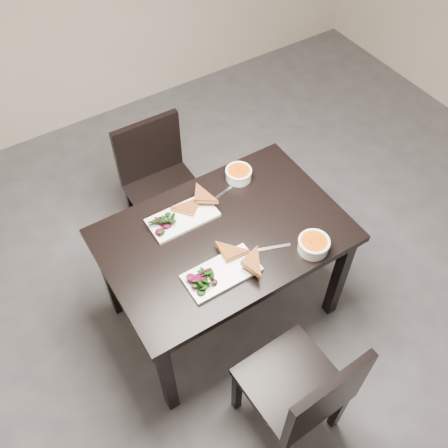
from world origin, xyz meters
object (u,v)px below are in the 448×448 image
(table, at_px, (224,245))
(chair_far, at_px, (159,179))
(plate_near, at_px, (222,273))
(plate_far, at_px, (183,218))
(soup_bowl_far, at_px, (239,173))
(soup_bowl_near, at_px, (314,244))
(chair_near, at_px, (304,392))

(table, xyz_separation_m, chair_far, (-0.00, 0.74, -0.17))
(chair_far, bearing_deg, plate_near, -97.48)
(plate_near, bearing_deg, chair_far, 81.87)
(plate_far, bearing_deg, plate_near, -91.35)
(plate_far, bearing_deg, soup_bowl_far, 12.84)
(plate_far, bearing_deg, soup_bowl_near, -48.59)
(soup_bowl_far, bearing_deg, soup_bowl_near, -85.73)
(table, relative_size, chair_far, 1.41)
(chair_near, height_order, plate_far, chair_near)
(soup_bowl_near, distance_m, soup_bowl_far, 0.59)
(chair_near, relative_size, chair_far, 1.00)
(plate_near, xyz_separation_m, plate_far, (0.01, 0.39, -0.00))
(table, relative_size, plate_near, 3.41)
(chair_far, xyz_separation_m, plate_near, (-0.13, -0.94, 0.27))
(table, distance_m, chair_far, 0.76)
(table, bearing_deg, chair_near, -94.72)
(table, bearing_deg, soup_bowl_far, 46.17)
(chair_far, distance_m, plate_far, 0.63)
(chair_far, distance_m, plate_near, 0.99)
(chair_far, height_order, plate_near, chair_far)
(chair_near, height_order, soup_bowl_far, chair_near)
(plate_far, bearing_deg, table, -55.39)
(chair_far, distance_m, soup_bowl_near, 1.14)
(plate_near, relative_size, soup_bowl_near, 2.29)
(table, distance_m, chair_near, 0.80)
(plate_near, xyz_separation_m, soup_bowl_far, (0.40, 0.48, 0.03))
(table, bearing_deg, plate_near, -124.64)
(chair_far, relative_size, plate_far, 2.44)
(chair_far, bearing_deg, table, -89.09)
(plate_near, distance_m, plate_far, 0.39)
(table, xyz_separation_m, soup_bowl_near, (0.31, -0.31, 0.14))
(plate_near, height_order, soup_bowl_far, soup_bowl_far)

